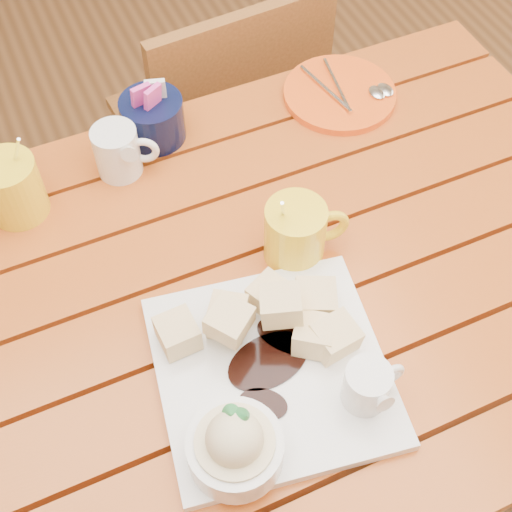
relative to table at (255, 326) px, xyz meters
name	(u,v)px	position (x,y,z in m)	size (l,w,h in m)	color
ground	(255,468)	(0.00, 0.00, -0.64)	(5.00, 5.00, 0.00)	brown
table	(255,326)	(0.00, 0.00, 0.00)	(1.20, 0.79, 0.75)	#984113
dessert_plate	(267,380)	(-0.05, -0.15, 0.14)	(0.33, 0.33, 0.12)	white
coffee_mug_left	(10,188)	(-0.27, 0.27, 0.16)	(0.12, 0.09, 0.15)	yellow
coffee_mug_right	(297,232)	(0.08, 0.03, 0.16)	(0.12, 0.09, 0.14)	yellow
cream_pitcher	(118,150)	(-0.10, 0.29, 0.15)	(0.10, 0.09, 0.09)	white
sugar_caddy	(153,118)	(-0.03, 0.34, 0.15)	(0.10, 0.10, 0.11)	black
orange_saucer	(341,94)	(0.30, 0.30, 0.11)	(0.19, 0.19, 0.02)	#FF5816
chair_far	(225,126)	(0.19, 0.60, -0.19)	(0.41, 0.41, 0.81)	brown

